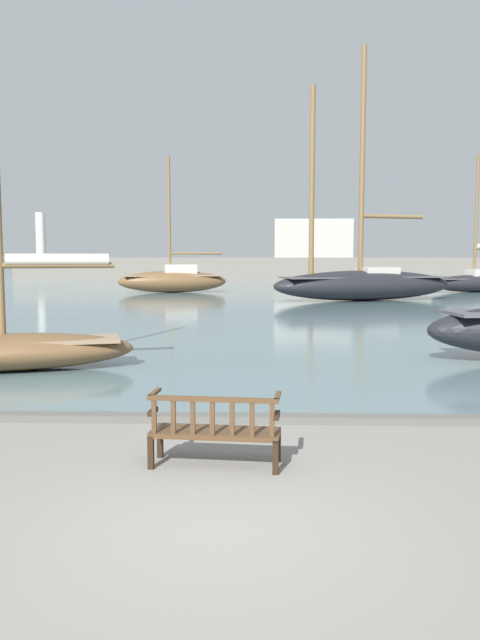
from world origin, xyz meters
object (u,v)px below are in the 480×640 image
at_px(sailboat_centre_channel, 9,344).
at_px(sailboat_nearest_port, 173,280).
at_px(park_bench, 215,429).
at_px(sailboat_mid_starboard, 477,281).
at_px(sailboat_outer_starboard, 364,281).

bearing_deg(sailboat_centre_channel, sailboat_nearest_port, 91.08).
height_order(park_bench, sailboat_nearest_port, sailboat_nearest_port).
xyz_separation_m(sailboat_nearest_port, sailboat_mid_starboard, (21.98, 1.29, -0.10)).
height_order(sailboat_nearest_port, sailboat_outer_starboard, sailboat_outer_starboard).
height_order(sailboat_outer_starboard, sailboat_centre_channel, sailboat_outer_starboard).
distance_m(park_bench, sailboat_nearest_port, 37.44).
distance_m(sailboat_nearest_port, sailboat_centre_channel, 30.95).
distance_m(park_bench, sailboat_mid_starboard, 41.67).
relative_size(park_bench, sailboat_centre_channel, 0.22).
bearing_deg(sailboat_outer_starboard, sailboat_nearest_port, 146.90).
height_order(sailboat_nearest_port, sailboat_mid_starboard, sailboat_mid_starboard).
relative_size(park_bench, sailboat_outer_starboard, 0.11).
distance_m(sailboat_nearest_port, sailboat_outer_starboard, 14.64).
bearing_deg(sailboat_outer_starboard, sailboat_mid_starboard, 43.72).
bearing_deg(park_bench, sailboat_centre_channel, 129.57).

